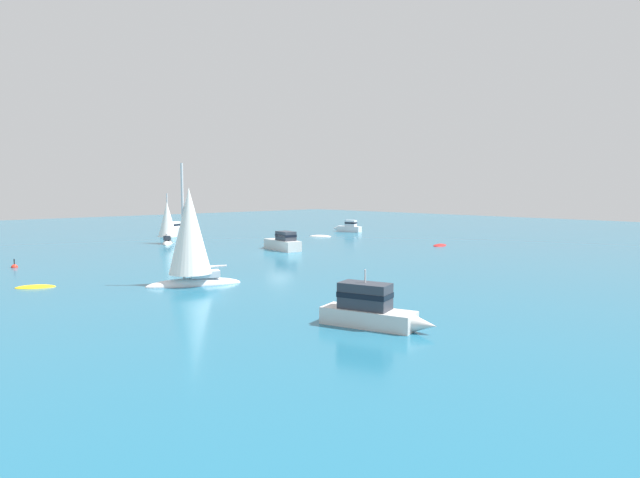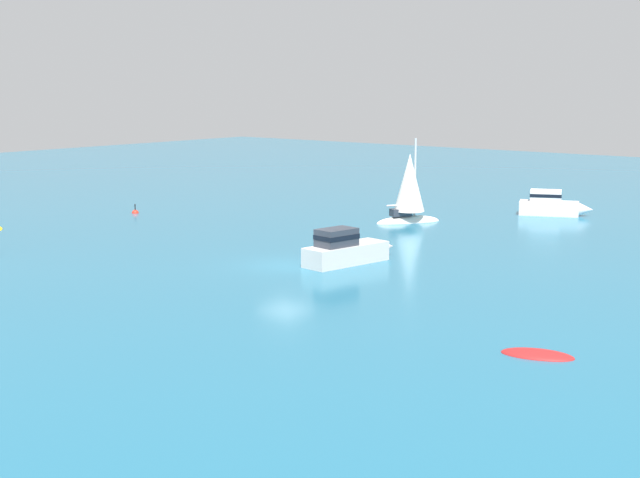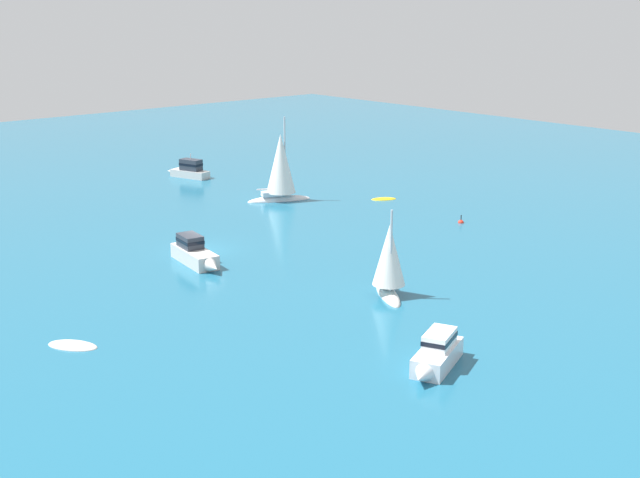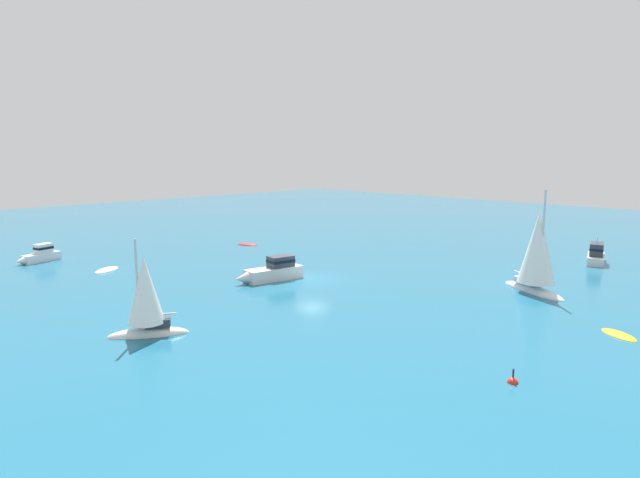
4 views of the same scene
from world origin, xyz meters
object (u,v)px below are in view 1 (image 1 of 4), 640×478
at_px(skiff_1, 35,287).
at_px(channel_buoy, 14,267).
at_px(dinghy, 440,246).
at_px(cabin_cruiser, 282,242).
at_px(launch, 348,227).
at_px(motor_cruiser_1, 371,309).
at_px(motor_cruiser, 176,230).
at_px(sailboat, 167,225).
at_px(skiff, 320,237).
at_px(yacht, 190,240).

relative_size(skiff_1, channel_buoy, 2.85).
relative_size(skiff_1, dinghy, 0.93).
distance_m(cabin_cruiser, skiff_1, 25.31).
xyz_separation_m(launch, skiff_1, (16.75, -46.37, -0.66)).
distance_m(launch, motor_cruiser_1, 53.76).
height_order(cabin_cruiser, dinghy, cabin_cruiser).
xyz_separation_m(motor_cruiser, sailboat, (9.28, -6.06, 1.35)).
bearing_deg(cabin_cruiser, skiff_1, 111.40).
distance_m(skiff, dinghy, 17.23).
relative_size(motor_cruiser, cabin_cruiser, 0.84).
xyz_separation_m(motor_cruiser, dinghy, (32.00, 14.41, -0.75)).
distance_m(motor_cruiser, channel_buoy, 30.04).
bearing_deg(skiff, motor_cruiser_1, -73.19).
distance_m(skiff, yacht, 36.47).
height_order(launch, dinghy, launch).
xyz_separation_m(motor_cruiser, skiff_1, (28.67, -25.37, -0.75)).
bearing_deg(yacht, skiff_1, -14.61).
bearing_deg(yacht, channel_buoy, -45.55).
distance_m(motor_cruiser_1, channel_buoy, 32.22).
bearing_deg(launch, channel_buoy, 81.20).
height_order(motor_cruiser, sailboat, sailboat).
xyz_separation_m(launch, motor_cruiser_1, (37.73, -38.29, 0.14)).
relative_size(skiff, channel_buoy, 3.47).
distance_m(motor_cruiser_1, dinghy, 36.29).
xyz_separation_m(yacht, skiff_1, (-6.09, -7.58, -2.93)).
bearing_deg(motor_cruiser, dinghy, -89.31).
relative_size(cabin_cruiser, dinghy, 2.19).
height_order(skiff, cabin_cruiser, cabin_cruiser).
bearing_deg(motor_cruiser, skiff, -73.16).
bearing_deg(dinghy, cabin_cruiser, 132.67).
distance_m(skiff, motor_cruiser_1, 45.90).
xyz_separation_m(motor_cruiser_1, skiff_1, (-20.98, -8.08, -0.80)).
relative_size(motor_cruiser_1, dinghy, 1.93).
distance_m(motor_cruiser, dinghy, 35.10).
relative_size(cabin_cruiser, channel_buoy, 6.70).
xyz_separation_m(skiff, launch, (-2.94, 8.36, 0.66)).
bearing_deg(dinghy, skiff, 78.96).
height_order(motor_cruiser_1, channel_buoy, motor_cruiser_1).
distance_m(launch, sailboat, 27.23).
xyz_separation_m(yacht, sailboat, (-25.48, 11.73, -0.83)).
bearing_deg(cabin_cruiser, yacht, 132.97).
relative_size(yacht, skiff_1, 3.16).
distance_m(cabin_cruiser, channel_buoy, 23.79).
bearing_deg(cabin_cruiser, motor_cruiser_1, 156.72).
bearing_deg(cabin_cruiser, sailboat, 29.96).
bearing_deg(launch, yacht, 103.82).
distance_m(yacht, motor_cruiser_1, 15.06).
height_order(skiff, channel_buoy, channel_buoy).
bearing_deg(launch, sailboat, 67.75).
height_order(launch, skiff_1, launch).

